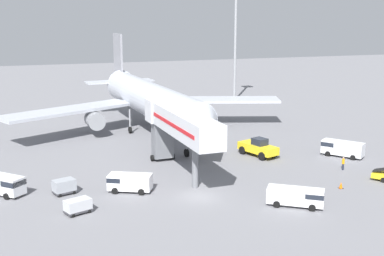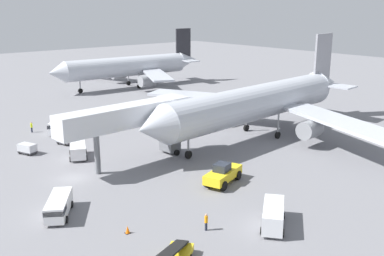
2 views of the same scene
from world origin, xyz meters
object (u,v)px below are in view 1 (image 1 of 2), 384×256
Objects in this scene: pushback_tug at (258,148)px; service_van_far_center at (129,182)px; baggage_cart_near_left at (78,206)px; jet_bridge at (178,124)px; ground_crew_worker_midground at (343,163)px; safety_cone_alpha at (341,185)px; service_van_far_left at (2,184)px; airplane_at_gate at (149,99)px; apron_light_mast at (236,23)px; baggage_cart_outer_right at (64,186)px; service_van_near_center at (342,148)px; service_van_mid_right at (297,196)px.

pushback_tug is 1.23× the size of service_van_far_center.
service_van_far_center is at bearing -156.70° from pushback_tug.
jet_bridge is at bearing 35.56° from baggage_cart_near_left.
ground_crew_worker_midground is at bearing -15.18° from jet_bridge.
service_van_far_left is at bearing 164.45° from safety_cone_alpha.
airplane_at_gate is at bearing 64.55° from baggage_cart_near_left.
apron_light_mast reaches higher than ground_crew_worker_midground.
service_van_far_center is at bearing 163.76° from safety_cone_alpha.
baggage_cart_outer_right is at bearing 176.42° from ground_crew_worker_midground.
pushback_tug reaches higher than ground_crew_worker_midground.
service_van_near_center is at bearing 57.57° from ground_crew_worker_midground.
service_van_near_center is at bearing -19.60° from pushback_tug.
service_van_far_center is at bearing -171.23° from service_van_near_center.
baggage_cart_outer_right is at bearing 164.87° from safety_cone_alpha.
service_van_near_center is at bearing -95.08° from apron_light_mast.
pushback_tug is (10.44, -18.19, -4.25)m from airplane_at_gate.
safety_cone_alpha is at bearing -15.13° from baggage_cart_outer_right.
ground_crew_worker_midground is at bearing -57.25° from airplane_at_gate.
pushback_tug is 1.14× the size of service_van_near_center.
baggage_cart_outer_right is at bearing -166.71° from jet_bridge.
baggage_cart_near_left is at bearing -141.93° from service_van_far_center.
safety_cone_alpha is (35.13, -9.78, -0.85)m from service_van_far_left.
service_van_near_center reaches higher than baggage_cart_outer_right.
pushback_tug is 11.51m from ground_crew_worker_midground.
apron_light_mast reaches higher than baggage_cart_outer_right.
service_van_far_left is 0.93× the size of service_van_mid_right.
service_van_far_left is 0.22× the size of apron_light_mast.
apron_light_mast reaches higher than service_van_far_center.
baggage_cart_outer_right is 0.93× the size of baggage_cart_near_left.
service_van_far_center is 1.95× the size of baggage_cart_outer_right.
service_van_far_center is 0.21× the size of apron_light_mast.
apron_light_mast reaches higher than safety_cone_alpha.
safety_cone_alpha is at bearing -15.55° from service_van_far_left.
apron_light_mast is (26.97, 45.92, 10.75)m from jet_bridge.
service_van_mid_right is 24.26m from baggage_cart_outer_right.
jet_bridge is 3.01× the size of pushback_tug.
baggage_cart_near_left reaches higher than safety_cone_alpha.
baggage_cart_outer_right is (-15.59, -25.19, -4.52)m from airplane_at_gate.
service_van_far_center reaches higher than baggage_cart_near_left.
service_van_mid_right reaches higher than safety_cone_alpha.
airplane_at_gate is at bearing -136.23° from apron_light_mast.
baggage_cart_outer_right is (-36.51, -3.26, -0.32)m from service_van_near_center.
apron_light_mast is at bearing 78.42° from safety_cone_alpha.
service_van_far_left reaches higher than baggage_cart_near_left.
service_van_far_left is at bearing -134.77° from apron_light_mast.
baggage_cart_near_left is (6.97, -7.94, -0.42)m from service_van_far_left.
jet_bridge reaches higher than baggage_cart_near_left.
airplane_at_gate reaches higher than baggage_cart_near_left.
airplane_at_gate reaches higher than service_van_mid_right.
baggage_cart_outer_right is at bearing -174.90° from service_van_near_center.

